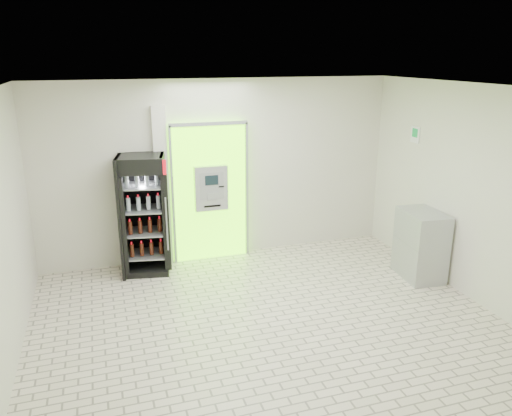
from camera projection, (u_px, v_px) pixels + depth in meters
name	position (u px, v px, depth m)	size (l,w,h in m)	color
ground	(268.00, 323.00, 6.53)	(6.00, 6.00, 0.00)	beige
room_shell	(269.00, 187.00, 5.99)	(6.00, 6.00, 6.00)	silver
atm_assembly	(210.00, 191.00, 8.32)	(1.30, 0.24, 2.33)	#6BFF08
pillar	(162.00, 187.00, 8.09)	(0.22, 0.11, 2.60)	silver
beverage_cooler	(144.00, 217.00, 7.86)	(0.81, 0.77, 1.89)	black
steel_cabinet	(421.00, 245.00, 7.73)	(0.62, 0.85, 1.07)	#A1A3A8
exit_sign	(415.00, 135.00, 8.05)	(0.02, 0.22, 0.26)	white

